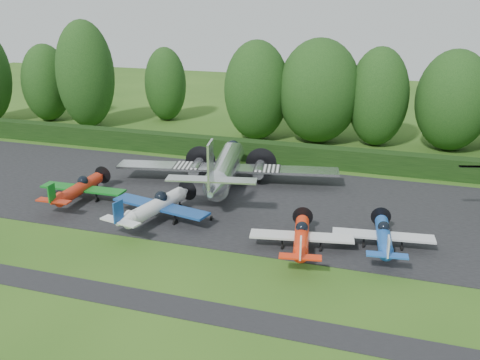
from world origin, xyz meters
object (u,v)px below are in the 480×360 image
(transport_plane, at_px, (224,169))
(light_plane_red, at_px, (79,188))
(light_plane_blue, at_px, (384,236))
(light_plane_orange, at_px, (302,237))
(light_plane_white, at_px, (156,206))

(transport_plane, xyz_separation_m, light_plane_red, (-10.00, -6.76, -0.60))
(transport_plane, distance_m, light_plane_blue, 16.18)
(light_plane_blue, bearing_deg, light_plane_red, -176.41)
(light_plane_red, relative_size, light_plane_orange, 1.06)
(light_plane_red, relative_size, light_plane_blue, 1.09)
(light_plane_orange, height_order, light_plane_blue, light_plane_orange)
(transport_plane, xyz_separation_m, light_plane_orange, (8.87, -10.01, -0.66))
(transport_plane, height_order, light_plane_red, transport_plane)
(light_plane_red, bearing_deg, transport_plane, 35.46)
(light_plane_white, distance_m, light_plane_orange, 11.26)
(transport_plane, height_order, light_plane_white, transport_plane)
(light_plane_red, xyz_separation_m, light_plane_blue, (23.95, -1.42, -0.10))
(light_plane_blue, bearing_deg, light_plane_white, -171.66)
(transport_plane, relative_size, light_plane_blue, 2.82)
(light_plane_orange, bearing_deg, transport_plane, 141.81)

